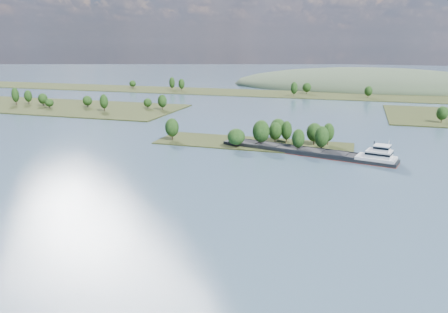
% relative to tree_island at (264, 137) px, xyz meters
% --- Properties ---
extents(ground, '(1800.00, 1800.00, 0.00)m').
position_rel_tree_island_xyz_m(ground, '(-5.83, -59.16, -4.21)').
color(ground, '#374A5F').
rests_on(ground, ground).
extents(tree_island, '(100.00, 33.63, 14.49)m').
position_rel_tree_island_xyz_m(tree_island, '(0.00, 0.00, 0.00)').
color(tree_island, '#272E14').
rests_on(tree_island, ground).
extents(left_bank, '(300.00, 80.00, 15.77)m').
position_rel_tree_island_xyz_m(left_bank, '(-234.95, 80.93, -3.30)').
color(left_bank, '#272E14').
rests_on(left_bank, ground).
extents(back_shoreline, '(900.00, 60.00, 14.95)m').
position_rel_tree_island_xyz_m(back_shoreline, '(4.23, 220.63, -3.55)').
color(back_shoreline, '#272E14').
rests_on(back_shoreline, ground).
extents(hill_west, '(320.00, 160.00, 44.00)m').
position_rel_tree_island_xyz_m(hill_west, '(54.17, 320.84, -4.21)').
color(hill_west, '#374730').
rests_on(hill_west, ground).
extents(cargo_barge, '(83.45, 29.13, 11.29)m').
position_rel_tree_island_xyz_m(cargo_barge, '(27.96, -12.43, -2.78)').
color(cargo_barge, black).
rests_on(cargo_barge, ground).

